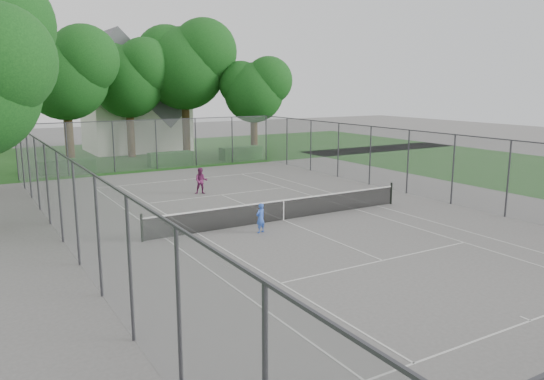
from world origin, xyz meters
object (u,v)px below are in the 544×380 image
tennis_net (284,209)px  house (135,103)px  girl_player (261,218)px  woman_player (201,181)px

tennis_net → house: (2.08, 28.59, 3.74)m
girl_player → woman_player: (1.05, 8.46, 0.12)m
tennis_net → woman_player: (-0.81, 7.26, 0.21)m
house → girl_player: 30.27m
girl_player → woman_player: size_ratio=0.84×
woman_player → tennis_net: bearing=-59.2°
tennis_net → girl_player: size_ratio=10.56×
girl_player → house: bearing=-114.6°
house → tennis_net: bearing=-94.2°
girl_player → woman_player: woman_player is taller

